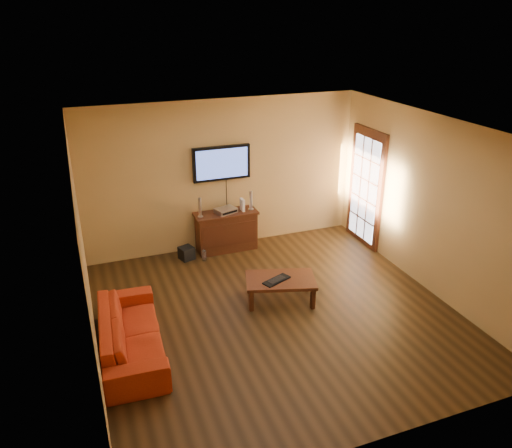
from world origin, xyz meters
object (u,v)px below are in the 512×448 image
media_console (226,231)px  av_receiver (226,210)px  subwoofer (187,253)px  bottle (204,255)px  coffee_table (280,281)px  game_console (242,205)px  television (222,163)px  sofa (130,327)px  speaker_left (200,208)px  speaker_right (251,201)px  keyboard (277,280)px

media_console → av_receiver: av_receiver is taller
subwoofer → bottle: (0.27, -0.17, -0.01)m
av_receiver → coffee_table: bearing=-100.7°
subwoofer → media_console: bearing=-9.7°
game_console → subwoofer: 1.31m
coffee_table → bottle: size_ratio=5.31×
television → coffee_table: (0.23, -2.14, -1.26)m
game_console → subwoofer: game_console is taller
sofa → subwoofer: (1.26, 2.29, -0.26)m
game_console → bottle: bearing=-161.7°
coffee_table → subwoofer: size_ratio=5.10×
media_console → television: television is taller
subwoofer → av_receiver: bearing=-9.5°
media_console → speaker_left: (-0.47, -0.03, 0.52)m
speaker_left → sofa: bearing=-123.3°
speaker_right → bottle: 1.29m
speaker_left → keyboard: bearing=-72.5°
sofa → keyboard: size_ratio=4.03×
coffee_table → sofa: sofa is taller
speaker_right → keyboard: bearing=-99.3°
speaker_right → keyboard: (-0.33, -1.99, -0.50)m
sofa → speaker_left: bearing=-30.1°
coffee_table → speaker_right: bearing=82.8°
keyboard → media_console: bearing=94.2°
speaker_right → speaker_left: bearing=-179.0°
media_console → keyboard: media_console is taller
media_console → speaker_right: 0.70m
television → bottle: (-0.51, -0.47, -1.49)m
subwoofer → speaker_right: bearing=-13.5°
television → bottle: bearing=-137.0°
sofa → speaker_left: speaker_left is taller
game_console → keyboard: (-0.16, -1.99, -0.45)m
keyboard → television: bearing=93.9°
television → sofa: bearing=-128.2°
speaker_right → av_receiver: speaker_right is taller
av_receiver → television: bearing=72.6°
bottle → keyboard: (0.66, -1.70, 0.29)m
sofa → game_console: (2.35, 2.40, 0.47)m
media_console → subwoofer: (-0.78, -0.12, -0.25)m
keyboard → sofa: bearing=-169.4°
coffee_table → subwoofer: 2.11m
game_console → keyboard: size_ratio=0.47×
subwoofer → bottle: bearing=-51.4°
media_console → bottle: 0.65m
speaker_left → bottle: size_ratio=1.59×
media_console → keyboard: bearing=-85.8°
coffee_table → bottle: bearing=113.9°
television → sofa: 3.51m
keyboard → coffee_table: bearing=25.4°
subwoofer → keyboard: size_ratio=0.48×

